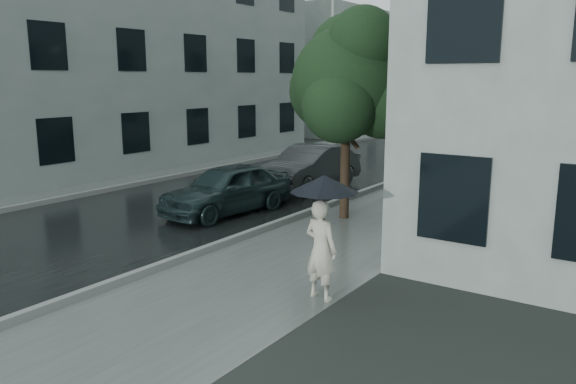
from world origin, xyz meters
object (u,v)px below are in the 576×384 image
Objects in this scene: pedestrian at (321,250)px; car_near at (227,189)px; street_tree at (349,81)px; car_far at (310,167)px; lamp_post at (406,100)px.

car_near is (-5.20, 3.74, -0.17)m from pedestrian.
street_tree is 1.35× the size of car_near.
car_near is (-2.88, -1.43, -2.86)m from street_tree.
car_near is 0.91× the size of car_far.
lamp_post is (-0.23, 4.30, -0.62)m from street_tree.
pedestrian is 10.03m from lamp_post.
lamp_post is 1.18× the size of car_far.
street_tree is at bearing -42.52° from car_far.
lamp_post is at bearing 71.85° from car_near.
pedestrian reaches higher than car_near.
pedestrian is 9.44m from car_far.
street_tree reaches higher than pedestrian.
street_tree is 4.85m from car_far.
car_far is at bearing 96.19° from car_near.
pedestrian is at bearing -74.11° from lamp_post.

